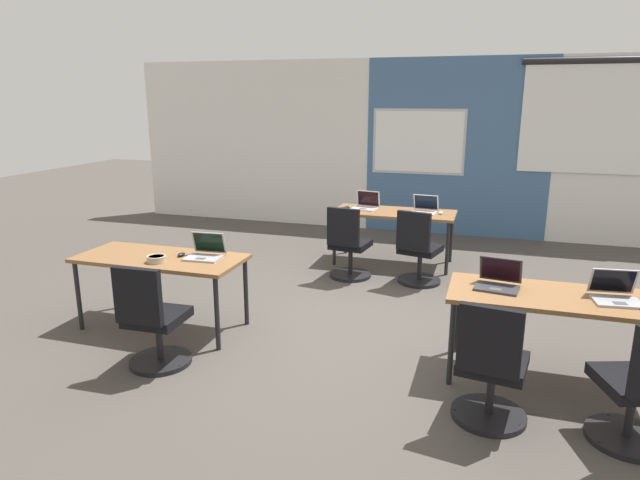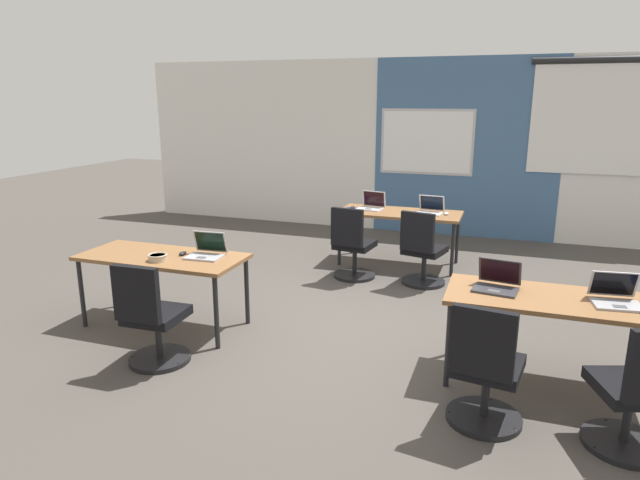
{
  "view_description": "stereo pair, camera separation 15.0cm",
  "coord_description": "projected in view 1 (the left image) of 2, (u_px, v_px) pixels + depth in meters",
  "views": [
    {
      "loc": [
        1.22,
        -4.95,
        2.19
      ],
      "look_at": [
        -0.26,
        -0.27,
        0.92
      ],
      "focal_mm": 30.96,
      "sensor_mm": 36.0,
      "label": 1
    },
    {
      "loc": [
        1.36,
        -4.9,
        2.19
      ],
      "look_at": [
        -0.26,
        -0.27,
        0.92
      ],
      "focal_mm": 30.96,
      "sensor_mm": 36.0,
      "label": 2
    }
  ],
  "objects": [
    {
      "name": "laptop_near_right_inner",
      "position": [
        498.0,
        282.0,
        4.39
      ],
      "size": [
        0.37,
        0.35,
        0.23
      ],
      "rotation": [
        0.0,
        0.0,
        -0.15
      ],
      "color": "#333338",
      "rests_on": "desk_near_right"
    },
    {
      "name": "mouse_near_left_inner",
      "position": [
        181.0,
        255.0,
        5.26
      ],
      "size": [
        0.06,
        0.1,
        0.03
      ],
      "color": "black",
      "rests_on": "desk_near_left"
    },
    {
      "name": "laptop_near_right_end",
      "position": [
        616.0,
        294.0,
        4.1
      ],
      "size": [
        0.37,
        0.35,
        0.23
      ],
      "rotation": [
        0.0,
        0.0,
        0.12
      ],
      "color": "#9E9EA3",
      "rests_on": "desk_near_right"
    },
    {
      "name": "snack_bowl",
      "position": [
        156.0,
        258.0,
        5.07
      ],
      "size": [
        0.18,
        0.18,
        0.06
      ],
      "color": "tan",
      "rests_on": "desk_near_left"
    },
    {
      "name": "chair_far_right",
      "position": [
        418.0,
        254.0,
        6.59
      ],
      "size": [
        0.53,
        0.59,
        0.92
      ],
      "rotation": [
        0.0,
        0.0,
        2.9
      ],
      "color": "black",
      "rests_on": "ground"
    },
    {
      "name": "chair_near_left_inner",
      "position": [
        153.0,
        325.0,
        4.53
      ],
      "size": [
        0.52,
        0.55,
        0.92
      ],
      "rotation": [
        0.0,
        0.0,
        3.18
      ],
      "color": "black",
      "rests_on": "ground"
    },
    {
      "name": "laptop_far_right",
      "position": [
        424.0,
        209.0,
        7.23
      ],
      "size": [
        0.36,
        0.34,
        0.23
      ],
      "rotation": [
        0.0,
        0.0,
        -0.09
      ],
      "color": "silver",
      "rests_on": "desk_far_center"
    },
    {
      "name": "mouse_far_right",
      "position": [
        441.0,
        213.0,
        7.15
      ],
      "size": [
        0.06,
        0.1,
        0.03
      ],
      "color": "silver",
      "rests_on": "desk_far_center"
    },
    {
      "name": "chair_near_right_inner",
      "position": [
        491.0,
        373.0,
        3.74
      ],
      "size": [
        0.52,
        0.57,
        0.92
      ],
      "rotation": [
        0.0,
        0.0,
        2.99
      ],
      "color": "black",
      "rests_on": "ground"
    },
    {
      "name": "back_wall_assembly",
      "position": [
        420.0,
        147.0,
        8.98
      ],
      "size": [
        10.0,
        0.27,
        2.8
      ],
      "color": "silver",
      "rests_on": "ground"
    },
    {
      "name": "laptop_far_left",
      "position": [
        366.0,
        205.0,
        7.48
      ],
      "size": [
        0.37,
        0.32,
        0.24
      ],
      "rotation": [
        0.0,
        0.0,
        -0.17
      ],
      "color": "silver",
      "rests_on": "desk_far_center"
    },
    {
      "name": "mousepad_far_left",
      "position": [
        347.0,
        209.0,
        7.49
      ],
      "size": [
        0.22,
        0.19,
        0.0
      ],
      "color": "navy",
      "rests_on": "desk_far_center"
    },
    {
      "name": "desk_near_left",
      "position": [
        161.0,
        263.0,
        5.27
      ],
      "size": [
        1.6,
        0.7,
        0.72
      ],
      "color": "brown",
      "rests_on": "ground"
    },
    {
      "name": "chair_far_left",
      "position": [
        348.0,
        249.0,
        6.8
      ],
      "size": [
        0.52,
        0.56,
        0.92
      ],
      "rotation": [
        0.0,
        0.0,
        3.01
      ],
      "color": "black",
      "rests_on": "ground"
    },
    {
      "name": "ground_plane",
      "position": [
        353.0,
        325.0,
        5.48
      ],
      "size": [
        24.0,
        24.0,
        0.0
      ],
      "color": "#47423D"
    },
    {
      "name": "laptop_near_left_inner",
      "position": [
        205.0,
        252.0,
        5.21
      ],
      "size": [
        0.35,
        0.32,
        0.23
      ],
      "rotation": [
        0.0,
        0.0,
        0.06
      ],
      "color": "#9E9EA3",
      "rests_on": "desk_near_left"
    },
    {
      "name": "desk_near_right",
      "position": [
        555.0,
        302.0,
        4.25
      ],
      "size": [
        1.6,
        0.7,
        0.72
      ],
      "color": "brown",
      "rests_on": "ground"
    },
    {
      "name": "desk_far_center",
      "position": [
        394.0,
        216.0,
        7.34
      ],
      "size": [
        1.6,
        0.7,
        0.72
      ],
      "color": "brown",
      "rests_on": "ground"
    },
    {
      "name": "mouse_far_left",
      "position": [
        347.0,
        207.0,
        7.49
      ],
      "size": [
        0.07,
        0.11,
        0.03
      ],
      "color": "black",
      "rests_on": "mousepad_far_left"
    }
  ]
}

